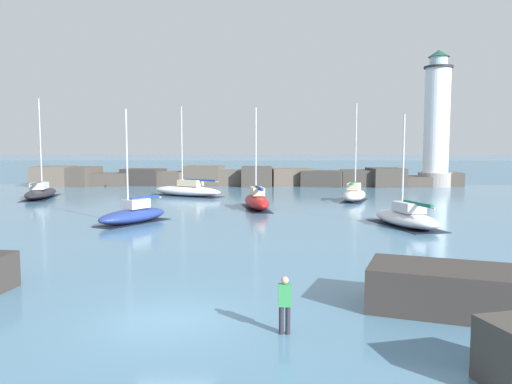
{
  "coord_description": "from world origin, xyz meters",
  "views": [
    {
      "loc": [
        2.92,
        -14.45,
        5.18
      ],
      "look_at": [
        2.04,
        23.84,
        1.66
      ],
      "focal_mm": 35.0,
      "sensor_mm": 36.0,
      "label": 1
    }
  ],
  "objects_px": {
    "sailboat_moored_1": "(133,214)",
    "sailboat_moored_5": "(41,192)",
    "sailboat_moored_2": "(406,217)",
    "lighthouse": "(437,126)",
    "sailboat_moored_3": "(257,201)",
    "person_on_rocks": "(285,302)",
    "sailboat_moored_0": "(354,194)",
    "sailboat_moored_6": "(188,190)"
  },
  "relations": [
    {
      "from": "sailboat_moored_1",
      "to": "sailboat_moored_5",
      "type": "height_order",
      "value": "sailboat_moored_5"
    },
    {
      "from": "sailboat_moored_2",
      "to": "lighthouse",
      "type": "bearing_deg",
      "value": 68.79
    },
    {
      "from": "sailboat_moored_1",
      "to": "sailboat_moored_3",
      "type": "height_order",
      "value": "sailboat_moored_3"
    },
    {
      "from": "sailboat_moored_2",
      "to": "sailboat_moored_3",
      "type": "height_order",
      "value": "sailboat_moored_3"
    },
    {
      "from": "sailboat_moored_2",
      "to": "person_on_rocks",
      "type": "relative_size",
      "value": 4.47
    },
    {
      "from": "sailboat_moored_5",
      "to": "sailboat_moored_3",
      "type": "bearing_deg",
      "value": -20.47
    },
    {
      "from": "sailboat_moored_1",
      "to": "sailboat_moored_5",
      "type": "xyz_separation_m",
      "value": [
        -13.67,
        15.96,
        -0.01
      ]
    },
    {
      "from": "lighthouse",
      "to": "sailboat_moored_0",
      "type": "xyz_separation_m",
      "value": [
        -13.52,
        -17.89,
        -7.08
      ]
    },
    {
      "from": "sailboat_moored_5",
      "to": "sailboat_moored_6",
      "type": "height_order",
      "value": "sailboat_moored_5"
    },
    {
      "from": "sailboat_moored_2",
      "to": "sailboat_moored_5",
      "type": "bearing_deg",
      "value": 151.98
    },
    {
      "from": "sailboat_moored_5",
      "to": "person_on_rocks",
      "type": "height_order",
      "value": "sailboat_moored_5"
    },
    {
      "from": "sailboat_moored_1",
      "to": "sailboat_moored_2",
      "type": "bearing_deg",
      "value": -3.0
    },
    {
      "from": "lighthouse",
      "to": "sailboat_moored_0",
      "type": "distance_m",
      "value": 23.51
    },
    {
      "from": "sailboat_moored_0",
      "to": "person_on_rocks",
      "type": "bearing_deg",
      "value": -102.91
    },
    {
      "from": "sailboat_moored_0",
      "to": "sailboat_moored_5",
      "type": "xyz_separation_m",
      "value": [
        -31.0,
        2.01,
        -0.08
      ]
    },
    {
      "from": "sailboat_moored_3",
      "to": "sailboat_moored_5",
      "type": "distance_m",
      "value": 23.35
    },
    {
      "from": "lighthouse",
      "to": "sailboat_moored_1",
      "type": "xyz_separation_m",
      "value": [
        -30.84,
        -31.85,
        -7.15
      ]
    },
    {
      "from": "sailboat_moored_3",
      "to": "sailboat_moored_1",
      "type": "bearing_deg",
      "value": -136.45
    },
    {
      "from": "sailboat_moored_0",
      "to": "sailboat_moored_6",
      "type": "bearing_deg",
      "value": 165.17
    },
    {
      "from": "sailboat_moored_3",
      "to": "sailboat_moored_6",
      "type": "height_order",
      "value": "sailboat_moored_6"
    },
    {
      "from": "lighthouse",
      "to": "sailboat_moored_2",
      "type": "distance_m",
      "value": 35.9
    },
    {
      "from": "sailboat_moored_6",
      "to": "person_on_rocks",
      "type": "distance_m",
      "value": 39.23
    },
    {
      "from": "lighthouse",
      "to": "person_on_rocks",
      "type": "distance_m",
      "value": 56.34
    },
    {
      "from": "sailboat_moored_0",
      "to": "sailboat_moored_1",
      "type": "height_order",
      "value": "sailboat_moored_0"
    },
    {
      "from": "sailboat_moored_6",
      "to": "sailboat_moored_5",
      "type": "bearing_deg",
      "value": -170.6
    },
    {
      "from": "sailboat_moored_0",
      "to": "person_on_rocks",
      "type": "distance_m",
      "value": 34.71
    },
    {
      "from": "sailboat_moored_2",
      "to": "person_on_rocks",
      "type": "xyz_separation_m",
      "value": [
        -8.55,
        -18.92,
        0.33
      ]
    },
    {
      "from": "sailboat_moored_0",
      "to": "sailboat_moored_5",
      "type": "bearing_deg",
      "value": 176.3
    },
    {
      "from": "lighthouse",
      "to": "sailboat_moored_3",
      "type": "distance_m",
      "value": 33.77
    },
    {
      "from": "sailboat_moored_2",
      "to": "sailboat_moored_3",
      "type": "relative_size",
      "value": 0.87
    },
    {
      "from": "sailboat_moored_0",
      "to": "person_on_rocks",
      "type": "height_order",
      "value": "sailboat_moored_0"
    },
    {
      "from": "sailboat_moored_3",
      "to": "sailboat_moored_6",
      "type": "distance_m",
      "value": 12.93
    },
    {
      "from": "sailboat_moored_3",
      "to": "sailboat_moored_0",
      "type": "bearing_deg",
      "value": 34.04
    },
    {
      "from": "sailboat_moored_0",
      "to": "sailboat_moored_1",
      "type": "distance_m",
      "value": 22.25
    },
    {
      "from": "sailboat_moored_3",
      "to": "sailboat_moored_5",
      "type": "bearing_deg",
      "value": 159.53
    },
    {
      "from": "sailboat_moored_0",
      "to": "sailboat_moored_6",
      "type": "distance_m",
      "value": 17.16
    },
    {
      "from": "person_on_rocks",
      "to": "sailboat_moored_6",
      "type": "bearing_deg",
      "value": 103.01
    },
    {
      "from": "lighthouse",
      "to": "sailboat_moored_1",
      "type": "bearing_deg",
      "value": -134.08
    },
    {
      "from": "sailboat_moored_3",
      "to": "person_on_rocks",
      "type": "distance_m",
      "value": 27.71
    },
    {
      "from": "sailboat_moored_1",
      "to": "sailboat_moored_3",
      "type": "distance_m",
      "value": 11.32
    },
    {
      "from": "sailboat_moored_3",
      "to": "sailboat_moored_5",
      "type": "relative_size",
      "value": 0.84
    },
    {
      "from": "lighthouse",
      "to": "sailboat_moored_5",
      "type": "distance_m",
      "value": 47.8
    }
  ]
}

